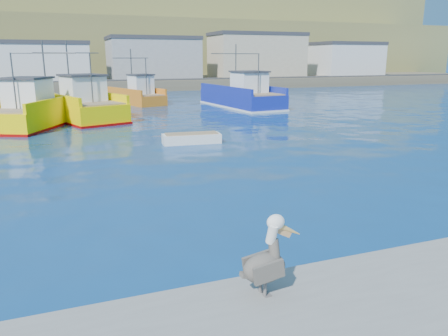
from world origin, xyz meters
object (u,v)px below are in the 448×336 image
trawler_blue (242,97)px  boat_orange (137,95)px  trawler_yellow_a (40,111)px  pelican (267,261)px  trawler_yellow_b (78,106)px  skiff_mid (192,139)px

trawler_blue → boat_orange: bearing=144.6°
trawler_yellow_a → pelican: 30.54m
trawler_blue → trawler_yellow_b: bearing=-168.1°
trawler_yellow_a → boat_orange: trawler_yellow_a is taller
trawler_yellow_b → trawler_blue: bearing=11.9°
trawler_yellow_b → trawler_blue: (17.01, 3.58, 0.00)m
boat_orange → trawler_yellow_b: bearing=-123.3°
trawler_blue → pelican: 39.30m
pelican → skiff_mid: bearing=77.9°
trawler_blue → pelican: bearing=-112.4°
trawler_yellow_b → trawler_yellow_a: bearing=-138.6°
trawler_yellow_a → trawler_yellow_b: size_ratio=0.95×
trawler_yellow_a → pelican: bearing=-80.5°
trawler_yellow_a → pelican: (5.02, -30.13, 0.15)m
trawler_yellow_b → boat_orange: trawler_yellow_b is taller
boat_orange → pelican: boat_orange is taller
trawler_yellow_a → skiff_mid: (8.96, -11.67, -0.82)m
trawler_blue → pelican: size_ratio=7.50×
trawler_yellow_a → skiff_mid: bearing=-52.5°
trawler_yellow_a → pelican: size_ratio=7.30×
trawler_blue → boat_orange: size_ratio=1.39×
trawler_yellow_b → skiff_mid: (5.97, -14.30, -0.84)m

